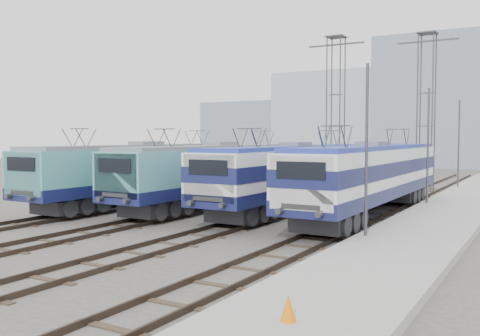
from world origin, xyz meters
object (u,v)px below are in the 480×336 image
locomotive_far_right (370,172)px  safety_cone (288,308)px  locomotive_center_left (219,169)px  catenary_tower_west (336,106)px  locomotive_center_right (294,170)px  mast_mid (428,148)px  mast_rear (459,146)px  catenary_tower_east (426,104)px  locomotive_far_left (144,168)px  mast_front (366,154)px

locomotive_far_right → safety_cone: (3.39, -17.27, -1.74)m
locomotive_center_left → catenary_tower_west: bearing=80.6°
locomotive_center_right → safety_cone: (7.89, -17.65, -1.70)m
locomotive_center_right → safety_cone: locomotive_center_right is taller
mast_mid → mast_rear: same height
catenary_tower_east → mast_rear: (2.10, 2.00, -3.14)m
locomotive_far_right → catenary_tower_east: bearing=90.9°
locomotive_center_right → mast_rear: (6.35, 16.76, 1.20)m
locomotive_center_left → locomotive_far_right: size_ratio=0.98×
mast_rear → safety_cone: bearing=-87.4°
safety_cone → locomotive_center_left: bearing=126.5°
locomotive_far_left → safety_cone: size_ratio=30.84×
mast_mid → safety_cone: 22.66m
catenary_tower_west → mast_mid: (8.60, -8.00, -3.14)m
catenary_tower_west → mast_mid: bearing=-42.9°
locomotive_far_left → locomotive_center_right: (9.00, 2.32, 0.04)m
mast_mid → mast_rear: size_ratio=1.00×
safety_cone → locomotive_center_right: bearing=114.1°
catenary_tower_east → locomotive_far_right: bearing=-89.1°
catenary_tower_west → mast_rear: catenary_tower_west is taller
locomotive_far_left → locomotive_far_right: 13.64m
locomotive_far_left → locomotive_far_right: (13.50, 1.93, 0.08)m
mast_rear → safety_cone: (1.54, -34.42, -2.91)m
locomotive_far_right → mast_front: bearing=-74.9°
catenary_tower_east → safety_cone: (3.64, -32.42, -6.05)m
locomotive_center_left → mast_front: bearing=-30.3°
catenary_tower_west → mast_mid: 12.16m
locomotive_far_right → catenary_tower_east: (-0.25, 15.15, 4.31)m
locomotive_center_left → catenary_tower_east: bearing=60.8°
mast_front → mast_mid: (0.00, 12.00, 0.00)m
locomotive_far_left → locomotive_center_right: bearing=14.5°
catenary_tower_west → mast_rear: bearing=24.9°
locomotive_far_left → locomotive_far_right: bearing=8.2°
locomotive_center_right → catenary_tower_east: catenary_tower_east is taller
locomotive_center_left → locomotive_center_right: bearing=11.3°
locomotive_far_left → catenary_tower_west: catenary_tower_west is taller
locomotive_far_left → mast_rear: mast_rear is taller
catenary_tower_west → mast_front: catenary_tower_west is taller
catenary_tower_east → mast_rear: 4.28m
mast_mid → safety_cone: (1.54, -22.42, -2.91)m
catenary_tower_east → safety_cone: 33.18m
locomotive_far_left → catenary_tower_west: 17.10m
locomotive_center_left → locomotive_far_left: bearing=-162.4°
safety_cone → locomotive_far_right: bearing=101.1°
catenary_tower_east → mast_front: size_ratio=1.71×
locomotive_center_right → mast_rear: 17.97m
locomotive_far_right → mast_rear: 17.29m
locomotive_far_right → locomotive_center_right: bearing=175.1°
locomotive_far_left → catenary_tower_west: (6.75, 15.08, 4.39)m
mast_front → safety_cone: bearing=-81.6°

